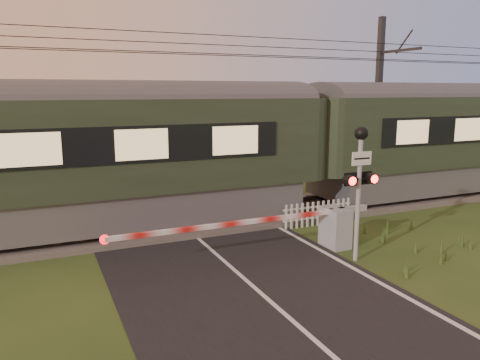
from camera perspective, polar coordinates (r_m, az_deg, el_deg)
name	(u,v)px	position (r m, az deg, el deg)	size (l,w,h in m)	color
ground	(274,306)	(10.00, 4.20, -15.05)	(160.00, 160.00, 0.00)	#253E17
road	(280,310)	(9.82, 4.96, -15.51)	(6.00, 140.00, 0.03)	black
track_bed	(182,223)	(15.64, -7.12, -5.19)	(140.00, 3.40, 0.39)	#47423D
overhead_wires	(177,46)	(15.10, -7.64, 15.93)	(120.00, 0.62, 0.62)	black
train	(306,144)	(17.10, 8.02, 4.32)	(46.56, 3.21, 4.35)	slate
boom_gate	(324,226)	(13.32, 10.21, -5.59)	(7.45, 0.87, 1.15)	gray
crossing_signal	(360,170)	(12.15, 14.38, 1.21)	(0.89, 0.36, 3.49)	gray
picket_fence	(318,213)	(15.56, 9.48, -4.02)	(2.59, 0.07, 0.81)	silver
catenary_mast	(379,102)	(21.82, 16.57, 9.14)	(0.24, 2.47, 7.49)	#2D2D30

